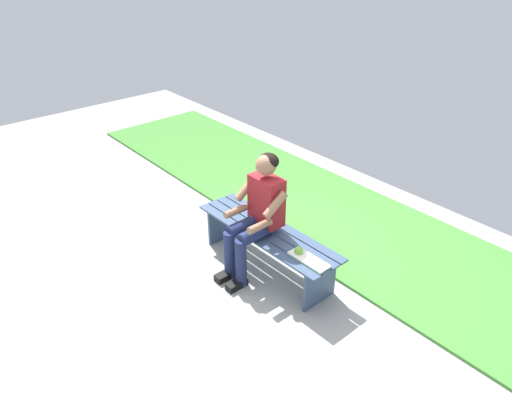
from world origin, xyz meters
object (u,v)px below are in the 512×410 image
Objects in this scene: bench_near at (267,240)px; person_seated at (257,212)px; apple at (299,251)px; book_open at (309,260)px.

person_seated is at bearing 66.95° from bench_near.
apple is 0.13m from book_open.
bench_near is 0.51m from apple.
bench_near is 0.63m from book_open.
person_seated is (0.04, 0.10, 0.35)m from bench_near.
person_seated reaches higher than book_open.
apple is 0.20× the size of book_open.
person_seated is 0.57m from apple.
book_open reaches higher than bench_near.
bench_near is 0.36m from person_seated.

